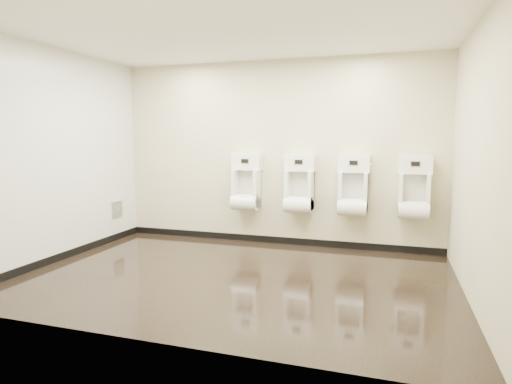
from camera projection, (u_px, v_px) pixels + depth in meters
ground at (236, 276)px, 5.07m from camera, size 5.00×3.50×0.00m
ceiling at (234, 32)px, 4.72m from camera, size 5.00×3.50×0.00m
back_wall at (275, 153)px, 6.55m from camera, size 5.00×0.02×2.80m
front_wall at (155, 168)px, 3.24m from camera, size 5.00×0.02×2.80m
left_wall at (58, 156)px, 5.64m from camera, size 0.02×3.50×2.80m
right_wall at (477, 162)px, 4.15m from camera, size 0.02×3.50×2.80m
tile_overlay_left at (58, 156)px, 5.64m from camera, size 0.01×3.50×2.80m
skirting_back at (274, 240)px, 6.71m from camera, size 5.00×0.02×0.10m
skirting_left at (64, 255)px, 5.81m from camera, size 0.02×3.50×0.10m
access_panel at (117, 209)px, 6.89m from camera, size 0.04×0.25×0.25m
urinal_0 at (246, 186)px, 6.59m from camera, size 0.46×0.35×0.86m
urinal_1 at (299, 188)px, 6.34m from camera, size 0.46×0.35×0.86m
urinal_2 at (353, 190)px, 6.11m from camera, size 0.46×0.35×0.86m
urinal_3 at (414, 192)px, 5.86m from camera, size 0.46×0.35×0.86m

